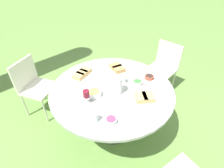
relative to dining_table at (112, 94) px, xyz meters
The scene contains 15 objects.
ground_plane 0.68m from the dining_table, ahead, with size 40.00×40.00×0.00m, color #668E42.
dining_table is the anchor object (origin of this frame).
chair_near_left 1.33m from the dining_table, 53.24° to the right, with size 0.60×0.60×0.89m.
chair_near_right 1.25m from the dining_table, 60.59° to the left, with size 0.59×0.58×0.89m.
water_pitcher 0.23m from the dining_table, 154.36° to the right, with size 0.13×0.12×0.21m.
wine_glass 0.43m from the dining_table, 123.87° to the left, with size 0.07×0.07×0.17m.
platter_bread_main 0.48m from the dining_table, 47.97° to the left, with size 0.38×0.36×0.08m.
platter_charcuterie 0.43m from the dining_table, 133.67° to the right, with size 0.25×0.37×0.07m.
platter_sandwich_side 0.43m from the dining_table, 18.43° to the right, with size 0.44×0.33×0.08m.
bowl_fries 0.28m from the dining_table, 113.44° to the left, with size 0.16×0.16×0.06m.
bowl_salad 0.35m from the dining_table, 86.71° to the right, with size 0.12×0.12×0.05m.
bowl_olives 0.54m from the dining_table, 77.43° to the right, with size 0.11×0.11×0.04m.
bowl_dip_red 0.54m from the dining_table, 169.07° to the left, with size 0.12×0.12×0.04m.
cup_water_near 0.56m from the dining_table, 152.47° to the left, with size 0.06×0.06×0.10m.
cup_water_far 0.24m from the dining_table, 61.40° to the right, with size 0.06×0.06×0.10m.
Camera 1 is at (-1.63, 0.29, 2.10)m, focal length 28.00 mm.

